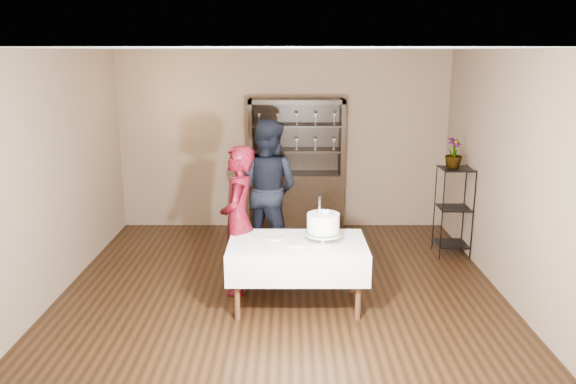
# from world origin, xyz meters

# --- Properties ---
(floor) EXTENTS (5.00, 5.00, 0.00)m
(floor) POSITION_xyz_m (0.00, 0.00, 0.00)
(floor) COLOR black
(floor) RESTS_ON ground
(ceiling) EXTENTS (5.00, 5.00, 0.00)m
(ceiling) POSITION_xyz_m (0.00, 0.00, 2.70)
(ceiling) COLOR silver
(ceiling) RESTS_ON back_wall
(back_wall) EXTENTS (5.00, 0.02, 2.70)m
(back_wall) POSITION_xyz_m (0.00, 2.50, 1.35)
(back_wall) COLOR #76644C
(back_wall) RESTS_ON floor
(wall_left) EXTENTS (0.02, 5.00, 2.70)m
(wall_left) POSITION_xyz_m (-2.50, 0.00, 1.35)
(wall_left) COLOR #76644C
(wall_left) RESTS_ON floor
(wall_right) EXTENTS (0.02, 5.00, 2.70)m
(wall_right) POSITION_xyz_m (2.50, 0.00, 1.35)
(wall_right) COLOR #76644C
(wall_right) RESTS_ON floor
(china_hutch) EXTENTS (1.40, 0.48, 2.00)m
(china_hutch) POSITION_xyz_m (0.20, 2.25, 0.66)
(china_hutch) COLOR black
(china_hutch) RESTS_ON floor
(plant_etagere) EXTENTS (0.42, 0.42, 1.20)m
(plant_etagere) POSITION_xyz_m (2.28, 1.20, 0.65)
(plant_etagere) COLOR black
(plant_etagere) RESTS_ON floor
(cake_table) EXTENTS (1.45, 0.90, 0.72)m
(cake_table) POSITION_xyz_m (0.17, -0.39, 0.55)
(cake_table) COLOR silver
(cake_table) RESTS_ON floor
(woman) EXTENTS (0.43, 0.63, 1.68)m
(woman) POSITION_xyz_m (-0.48, 0.01, 0.84)
(woman) COLOR #330409
(woman) RESTS_ON floor
(man) EXTENTS (1.09, 0.99, 1.84)m
(man) POSITION_xyz_m (-0.20, 1.19, 0.92)
(man) COLOR black
(man) RESTS_ON floor
(cake) EXTENTS (0.42, 0.42, 0.52)m
(cake) POSITION_xyz_m (0.44, -0.45, 0.93)
(cake) COLOR white
(cake) RESTS_ON cake_table
(plate_near) EXTENTS (0.23, 0.23, 0.01)m
(plate_near) POSITION_xyz_m (0.16, -0.46, 0.73)
(plate_near) COLOR white
(plate_near) RESTS_ON cake_table
(plate_far) EXTENTS (0.17, 0.17, 0.01)m
(plate_far) POSITION_xyz_m (-0.06, -0.27, 0.73)
(plate_far) COLOR white
(plate_far) RESTS_ON cake_table
(potted_plant) EXTENTS (0.31, 0.31, 0.39)m
(potted_plant) POSITION_xyz_m (2.24, 1.24, 1.38)
(potted_plant) COLOR #517136
(potted_plant) RESTS_ON plant_etagere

